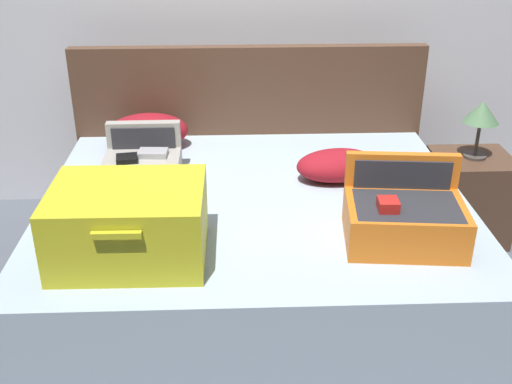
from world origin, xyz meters
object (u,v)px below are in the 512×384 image
(hard_case_large, at_px, (129,223))
(table_lamp, at_px, (482,114))
(bed, at_px, (255,251))
(pillow_center_head, at_px, (148,131))
(pillow_near_headboard, at_px, (338,165))
(nightstand, at_px, (468,197))
(hard_case_medium, at_px, (404,218))
(hard_case_small, at_px, (143,163))

(hard_case_large, distance_m, table_lamp, 2.10)
(bed, bearing_deg, hard_case_large, -136.81)
(pillow_center_head, bearing_deg, pillow_near_headboard, -25.06)
(pillow_near_headboard, relative_size, pillow_center_head, 0.93)
(pillow_near_headboard, bearing_deg, pillow_center_head, 154.94)
(nightstand, xyz_separation_m, table_lamp, (-0.00, 0.00, 0.52))
(hard_case_medium, relative_size, nightstand, 0.99)
(pillow_near_headboard, bearing_deg, nightstand, 24.81)
(nightstand, bearing_deg, hard_case_small, -169.37)
(hard_case_large, height_order, pillow_near_headboard, hard_case_large)
(bed, relative_size, pillow_near_headboard, 4.78)
(hard_case_medium, relative_size, pillow_center_head, 1.14)
(bed, distance_m, hard_case_large, 0.83)
(hard_case_large, xyz_separation_m, pillow_near_headboard, (0.94, 0.68, -0.07))
(nightstand, bearing_deg, hard_case_large, -148.95)
(bed, height_order, hard_case_medium, hard_case_medium)
(bed, relative_size, hard_case_medium, 3.92)
(bed, relative_size, pillow_center_head, 4.46)
(hard_case_large, height_order, table_lamp, hard_case_large)
(pillow_center_head, distance_m, table_lamp, 1.86)
(pillow_near_headboard, distance_m, pillow_center_head, 1.10)
(bed, bearing_deg, nightstand, 25.05)
(pillow_center_head, bearing_deg, hard_case_medium, -42.45)
(bed, xyz_separation_m, pillow_near_headboard, (0.42, 0.20, 0.37))
(pillow_near_headboard, distance_m, nightstand, 1.03)
(hard_case_medium, distance_m, pillow_center_head, 1.60)
(pillow_center_head, relative_size, nightstand, 0.87)
(hard_case_large, xyz_separation_m, hard_case_medium, (1.12, 0.07, -0.04))
(hard_case_medium, height_order, pillow_center_head, hard_case_medium)
(bed, distance_m, table_lamp, 1.50)
(bed, relative_size, hard_case_small, 5.31)
(hard_case_large, bearing_deg, hard_case_small, 93.67)
(hard_case_large, xyz_separation_m, table_lamp, (1.80, 1.08, 0.05))
(nightstand, bearing_deg, table_lamp, 180.00)
(bed, bearing_deg, pillow_near_headboard, 25.52)
(nightstand, height_order, table_lamp, table_lamp)
(hard_case_medium, bearing_deg, hard_case_small, 155.78)
(hard_case_medium, height_order, table_lamp, hard_case_medium)
(bed, relative_size, nightstand, 3.87)
(hard_case_medium, relative_size, hard_case_small, 1.35)
(hard_case_large, distance_m, nightstand, 2.15)
(hard_case_large, height_order, nightstand, hard_case_large)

